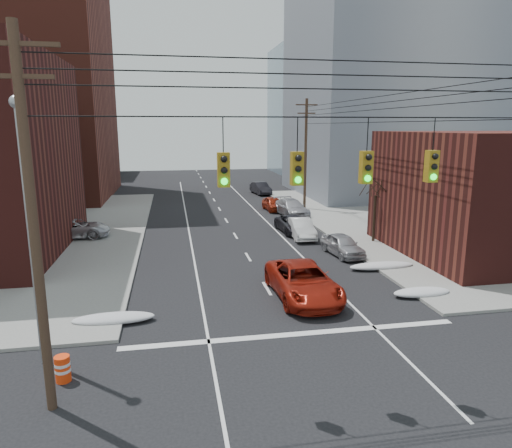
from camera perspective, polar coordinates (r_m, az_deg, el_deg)
name	(u,v)px	position (r m, az deg, el deg)	size (l,w,h in m)	color
ground	(357,439)	(13.98, 12.50, -24.79)	(160.00, 160.00, 0.00)	black
building_brick_far	(44,140)	(86.90, -25.01, 9.45)	(22.00, 18.00, 12.00)	#4A1A16
building_office	(389,92)	(60.56, 16.33, 15.57)	(22.00, 20.00, 25.00)	gray
building_glass	(332,111)	(85.22, 9.50, 13.73)	(20.00, 18.00, 22.00)	gray
utility_pole_left	(33,221)	(13.99, -26.11, 0.36)	(2.20, 0.28, 11.00)	#473323
utility_pole_far	(306,153)	(46.20, 6.22, 8.87)	(2.20, 0.28, 11.00)	#473323
traffic_signals	(332,166)	(14.07, 9.50, 7.19)	(17.00, 0.42, 2.02)	black
street_light	(28,211)	(17.14, -26.64, 1.43)	(0.44, 0.44, 9.32)	gray
bare_tree	(374,212)	(33.94, 14.59, 1.50)	(2.09, 2.20, 4.93)	black
snow_nw	(114,318)	(21.03, -17.37, -11.20)	(3.50, 1.08, 0.42)	silver
snow_ne	(422,292)	(24.50, 20.01, -8.02)	(3.00, 1.08, 0.42)	silver
snow_east_far	(382,266)	(28.25, 15.43, -5.06)	(4.00, 1.08, 0.42)	silver
red_pickup	(303,281)	(22.83, 5.90, -7.14)	(2.78, 6.02, 1.67)	maroon
parked_car_a	(343,245)	(30.59, 10.76, -2.57)	(1.65, 4.09, 1.39)	#ADADB2
parked_car_b	(301,228)	(34.88, 5.67, -0.55)	(1.54, 4.42, 1.46)	silver
parked_car_c	(294,224)	(36.68, 4.77, -0.02)	(2.19, 4.76, 1.32)	black
parked_car_d	(292,208)	(43.51, 4.47, 2.05)	(2.16, 5.30, 1.54)	#B3B3B8
parked_car_e	(273,204)	(46.08, 2.17, 2.54)	(1.62, 4.02, 1.37)	maroon
parked_car_f	(261,188)	(57.33, 0.58, 4.49)	(1.58, 4.53, 1.49)	black
lot_car_a	(8,241)	(34.35, -28.58, -1.86)	(1.64, 4.69, 1.55)	white
lot_car_b	(74,228)	(36.68, -21.82, -0.52)	(2.40, 5.20, 1.44)	silver
lot_car_d	(21,224)	(40.40, -27.28, -0.03)	(1.51, 3.75, 1.28)	#A4A5A9
construction_barrel	(63,368)	(17.14, -23.02, -16.28)	(0.65, 0.65, 0.89)	#FF3B0D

